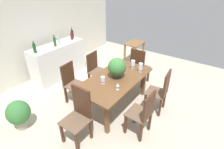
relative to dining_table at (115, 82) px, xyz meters
The scene contains 22 objects.
ground_plane 0.65m from the dining_table, 90.00° to the left, with size 7.04×7.04×0.00m, color #BCB29E.
back_wall 2.77m from the dining_table, 90.00° to the left, with size 6.40×0.10×2.60m, color beige.
dining_table is the anchor object (origin of this frame).
chair_near_left 0.99m from the dining_table, 114.35° to the right, with size 0.44×0.42×0.95m.
chair_far_right 0.98m from the dining_table, 66.13° to the left, with size 0.46×0.43×0.95m.
chair_near_right 0.99m from the dining_table, 65.50° to the right, with size 0.44×0.44×1.00m.
chair_head_end 1.12m from the dining_table, behind, with size 0.44×0.44×1.05m.
chair_far_left 1.00m from the dining_table, 114.35° to the left, with size 0.45×0.51×0.96m.
chair_foot_end 1.11m from the dining_table, ahead, with size 0.46×0.42×1.05m.
flower_centerpiece 0.34m from the dining_table, ahead, with size 0.39×0.39×0.44m.
crystal_vase_left 0.37m from the dining_table, 164.19° to the left, with size 0.09×0.09×0.15m.
crystal_vase_center_near 0.68m from the dining_table, 28.25° to the right, with size 0.10×0.10×0.21m.
crystal_vase_right 0.67m from the dining_table, ahead, with size 0.10×0.10×0.19m.
wine_glass 0.47m from the dining_table, 139.04° to the right, with size 0.07×0.07×0.14m.
kitchen_counter 2.14m from the dining_table, 84.31° to the left, with size 1.62×0.53×0.98m, color silver.
wine_bottle_green 2.27m from the dining_table, 69.54° to the left, with size 0.08×0.08×0.29m.
wine_bottle_dark 2.14m from the dining_table, 82.16° to the left, with size 0.07×0.07×0.29m.
wine_bottle_clear 2.40m from the dining_table, 67.76° to the left, with size 0.08×0.08×0.31m.
wine_bottle_tall 2.10m from the dining_table, 86.54° to the left, with size 0.07×0.07×0.31m.
wine_bottle_amber 2.17m from the dining_table, 102.68° to the left, with size 0.08×0.08×0.30m.
side_table 2.42m from the dining_table, 18.75° to the left, with size 0.65×0.47×0.70m.
potted_plant_floor 2.00m from the dining_table, 145.23° to the left, with size 0.44×0.44×0.62m.
Camera 1 is at (-2.68, -1.91, 2.68)m, focal length 28.24 mm.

